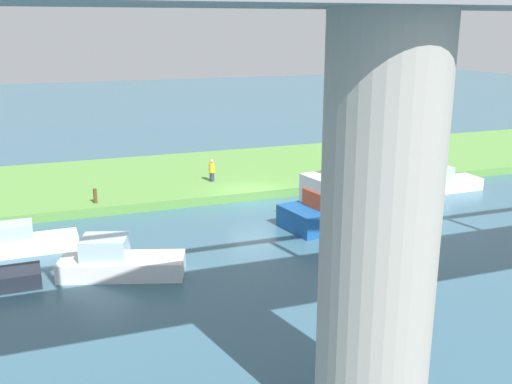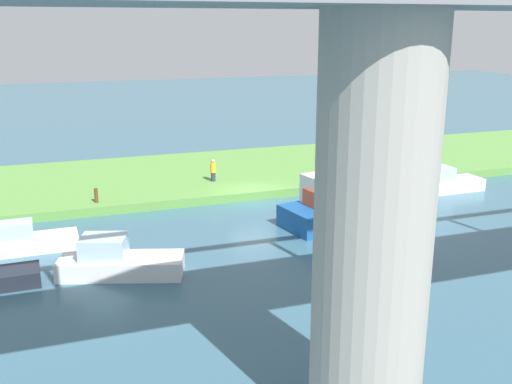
{
  "view_description": "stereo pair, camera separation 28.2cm",
  "coord_description": "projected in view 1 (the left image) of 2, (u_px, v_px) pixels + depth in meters",
  "views": [
    {
      "loc": [
        11.13,
        30.99,
        9.79
      ],
      "look_at": [
        1.61,
        5.0,
        2.0
      ],
      "focal_mm": 41.86,
      "sensor_mm": 36.0,
      "label": 1
    },
    {
      "loc": [
        10.87,
        31.08,
        9.79
      ],
      "look_at": [
        1.61,
        5.0,
        2.0
      ],
      "focal_mm": 41.86,
      "sensor_mm": 36.0,
      "label": 2
    }
  ],
  "objects": [
    {
      "name": "motorboat_red",
      "position": [
        442.0,
        182.0,
        36.26
      ],
      "size": [
        4.71,
        1.76,
        1.56
      ],
      "color": "white",
      "rests_on": "ground"
    },
    {
      "name": "pontoon_yellow",
      "position": [
        118.0,
        262.0,
        23.97
      ],
      "size": [
        5.24,
        3.19,
        1.65
      ],
      "color": "white",
      "rests_on": "ground"
    },
    {
      "name": "ground_plane",
      "position": [
        252.0,
        201.0,
        34.34
      ],
      "size": [
        160.0,
        160.0,
        0.0
      ],
      "primitive_type": "plane",
      "color": "#386075"
    },
    {
      "name": "bridge_pylon",
      "position": [
        379.0,
        235.0,
        13.87
      ],
      "size": [
        2.77,
        2.77,
        10.13
      ],
      "primitive_type": "cylinder",
      "color": "#9E998E",
      "rests_on": "ground"
    },
    {
      "name": "mooring_post",
      "position": [
        95.0,
        196.0,
        32.07
      ],
      "size": [
        0.2,
        0.2,
        0.8
      ],
      "primitive_type": "cylinder",
      "color": "brown",
      "rests_on": "grassy_bank"
    },
    {
      "name": "person_on_bank",
      "position": [
        212.0,
        170.0,
        36.46
      ],
      "size": [
        0.45,
        0.45,
        1.39
      ],
      "color": "#2D334C",
      "rests_on": "grassy_bank"
    },
    {
      "name": "grassy_bank",
      "position": [
        222.0,
        173.0,
        39.7
      ],
      "size": [
        80.0,
        12.0,
        0.5
      ],
      "primitive_type": "cube",
      "color": "#5B9342",
      "rests_on": "ground"
    },
    {
      "name": "houseboat_blue",
      "position": [
        362.0,
        190.0,
        30.77
      ],
      "size": [
        8.56,
        4.14,
        4.2
      ],
      "color": "#195199",
      "rests_on": "ground"
    },
    {
      "name": "motorboat_white",
      "position": [
        26.0,
        241.0,
        26.51
      ],
      "size": [
        4.18,
        1.55,
        1.39
      ],
      "color": "white",
      "rests_on": "ground"
    }
  ]
}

